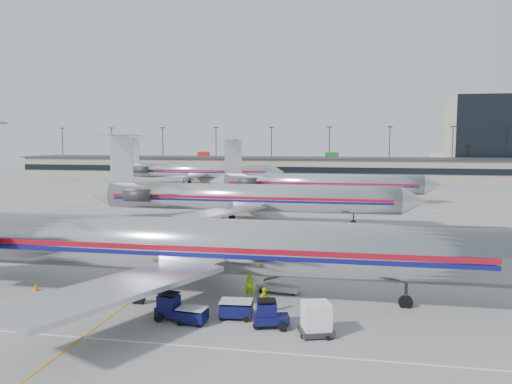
% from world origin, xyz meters
% --- Properties ---
extents(ground, '(260.00, 260.00, 0.00)m').
position_xyz_m(ground, '(0.00, 0.00, 0.00)').
color(ground, gray).
rests_on(ground, ground).
extents(apron_markings, '(160.00, 0.15, 0.02)m').
position_xyz_m(apron_markings, '(0.00, 10.00, 0.01)').
color(apron_markings, silver).
rests_on(apron_markings, ground).
extents(terminal, '(162.00, 17.00, 6.25)m').
position_xyz_m(terminal, '(0.00, 97.97, 3.16)').
color(terminal, gray).
rests_on(terminal, ground).
extents(light_mast_row, '(163.60, 0.40, 15.28)m').
position_xyz_m(light_mast_row, '(0.00, 112.00, 8.58)').
color(light_mast_row, '#38383D').
rests_on(light_mast_row, ground).
extents(distant_building, '(30.00, 20.00, 25.00)m').
position_xyz_m(distant_building, '(62.00, 128.00, 12.50)').
color(distant_building, tan).
rests_on(distant_building, ground).
extents(jet_foreground, '(50.41, 29.68, 13.19)m').
position_xyz_m(jet_foreground, '(2.90, -9.19, 3.83)').
color(jet_foreground, silver).
rests_on(jet_foreground, ground).
extents(jet_second_row, '(46.93, 27.63, 12.28)m').
position_xyz_m(jet_second_row, '(0.75, 22.77, 3.56)').
color(jet_second_row, silver).
rests_on(jet_second_row, ground).
extents(jet_third_row, '(42.53, 26.16, 11.63)m').
position_xyz_m(jet_third_row, '(9.21, 48.32, 3.38)').
color(jet_third_row, silver).
rests_on(jet_third_row, ground).
extents(jet_back_row, '(44.19, 27.18, 12.08)m').
position_xyz_m(jet_back_row, '(-23.36, 77.04, 3.51)').
color(jet_back_row, silver).
rests_on(jet_back_row, ground).
extents(tug_center, '(2.43, 1.68, 1.80)m').
position_xyz_m(tug_center, '(4.10, -14.34, 0.82)').
color(tug_center, '#0B0D3D').
rests_on(tug_center, ground).
extents(tug_right, '(2.34, 1.57, 1.74)m').
position_xyz_m(tug_right, '(10.44, -14.47, 0.79)').
color(tug_right, '#0B0D3D').
rests_on(tug_right, ground).
extents(cart_inner, '(1.91, 1.41, 1.02)m').
position_xyz_m(cart_inner, '(5.59, -14.68, 0.54)').
color(cart_inner, '#0B0D3D').
rests_on(cart_inner, ground).
extents(cart_outer, '(2.17, 1.57, 1.17)m').
position_xyz_m(cart_outer, '(8.10, -13.27, 0.62)').
color(cart_outer, '#0B0D3D').
rests_on(cart_outer, ground).
extents(uld_container, '(2.27, 2.08, 1.98)m').
position_xyz_m(uld_container, '(13.33, -15.17, 1.00)').
color(uld_container, '#2D2D30').
rests_on(uld_container, ground).
extents(belt_loader, '(3.84, 1.61, 1.98)m').
position_xyz_m(belt_loader, '(10.08, -7.38, 0.53)').
color(belt_loader, '#A5A5A5').
rests_on(belt_loader, ground).
extents(ramp_worker_near, '(0.82, 0.66, 1.97)m').
position_xyz_m(ramp_worker_near, '(8.21, -9.26, 0.98)').
color(ramp_worker_near, '#98C312').
rests_on(ramp_worker_near, ground).
extents(ramp_worker_far, '(0.96, 0.82, 1.73)m').
position_xyz_m(ramp_worker_far, '(9.76, -12.03, 0.86)').
color(ramp_worker_far, '#C6E215').
rests_on(ramp_worker_far, ground).
extents(cone_right, '(0.65, 0.65, 0.67)m').
position_xyz_m(cone_right, '(8.84, -13.69, 0.34)').
color(cone_right, orange).
rests_on(cone_right, ground).
extents(cone_left, '(0.49, 0.49, 0.59)m').
position_xyz_m(cone_left, '(-8.17, -10.39, 0.29)').
color(cone_left, orange).
rests_on(cone_left, ground).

